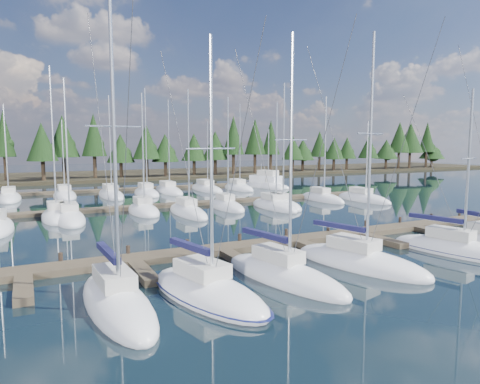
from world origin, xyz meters
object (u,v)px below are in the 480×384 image
front_sailboat_2 (283,275)px  front_sailboat_3 (359,261)px  front_sailboat_4 (456,250)px  front_sailboat_1 (207,292)px  front_sailboat_0 (117,302)px  motor_yacht_right (266,184)px  main_dock (298,242)px

front_sailboat_2 → front_sailboat_3: bearing=2.2°
front_sailboat_4 → front_sailboat_1: bearing=-179.9°
front_sailboat_2 → front_sailboat_3: size_ratio=0.95×
front_sailboat_0 → front_sailboat_4: size_ratio=1.26×
front_sailboat_0 → motor_yacht_right: bearing=52.9°
front_sailboat_0 → motor_yacht_right: 54.63m
main_dock → front_sailboat_1: size_ratio=3.38×
front_sailboat_0 → front_sailboat_2: size_ratio=1.07×
front_sailboat_0 → front_sailboat_3: size_ratio=1.02×
front_sailboat_1 → front_sailboat_4: 18.05m
front_sailboat_1 → motor_yacht_right: 52.63m
front_sailboat_1 → front_sailboat_4: size_ratio=1.11×
main_dock → front_sailboat_1: 12.24m
main_dock → front_sailboat_1: front_sailboat_1 is taller
front_sailboat_1 → front_sailboat_2: (4.70, 0.56, 0.02)m
front_sailboat_3 → front_sailboat_2: bearing=-177.8°
main_dock → motor_yacht_right: 41.57m
front_sailboat_0 → front_sailboat_3: front_sailboat_0 is taller
front_sailboat_3 → front_sailboat_4: bearing=-5.5°
front_sailboat_3 → front_sailboat_0: bearing=-178.9°
front_sailboat_1 → motor_yacht_right: size_ratio=1.28×
front_sailboat_3 → motor_yacht_right: (18.55, 43.27, 0.24)m
main_dock → front_sailboat_4: bearing=-40.9°
front_sailboat_0 → front_sailboat_4: 22.21m
front_sailboat_2 → main_dock: bearing=49.8°
front_sailboat_4 → motor_yacht_right: bearing=76.3°
front_sailboat_2 → front_sailboat_1: bearing=-173.2°
front_sailboat_0 → front_sailboat_1: 4.18m
main_dock → front_sailboat_2: (-5.38, -6.38, 0.09)m
front_sailboat_1 → front_sailboat_4: front_sailboat_1 is taller
main_dock → front_sailboat_0: size_ratio=2.99×
main_dock → front_sailboat_1: (-10.08, -6.94, 0.07)m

